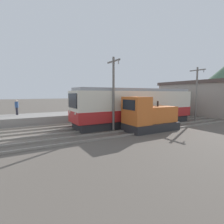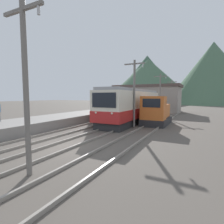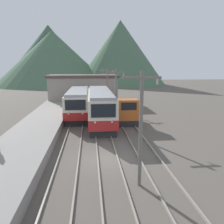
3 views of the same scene
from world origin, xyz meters
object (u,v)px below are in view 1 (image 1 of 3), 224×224
at_px(shunting_locomotive, 149,117).
at_px(catenary_mast_far, 196,92).
at_px(commuter_train_center, 137,108).
at_px(catenary_mast_mid, 114,91).
at_px(commuter_train_left, 145,106).
at_px(person_on_platform, 17,107).

relative_size(shunting_locomotive, catenary_mast_far, 0.77).
relative_size(commuter_train_center, catenary_mast_mid, 2.19).
bearing_deg(shunting_locomotive, commuter_train_center, 161.78).
height_order(commuter_train_left, shunting_locomotive, commuter_train_left).
height_order(commuter_train_left, commuter_train_center, commuter_train_center).
distance_m(commuter_train_left, shunting_locomotive, 7.40).
xyz_separation_m(commuter_train_left, catenary_mast_far, (4.31, 4.16, 1.83)).
bearing_deg(commuter_train_center, person_on_platform, -125.41).
bearing_deg(catenary_mast_mid, person_on_platform, -142.09).
distance_m(commuter_train_left, catenary_mast_far, 6.27).
bearing_deg(commuter_train_center, shunting_locomotive, -18.22).
bearing_deg(commuter_train_left, person_on_platform, -108.90).
xyz_separation_m(commuter_train_center, person_on_platform, (-7.77, -10.93, 0.04)).
bearing_deg(catenary_mast_far, catenary_mast_mid, -90.00).
distance_m(commuter_train_center, catenary_mast_far, 8.09).
xyz_separation_m(commuter_train_left, catenary_mast_mid, (4.31, -7.29, 1.83)).
xyz_separation_m(catenary_mast_far, person_on_platform, (-9.28, -18.69, -1.70)).
relative_size(commuter_train_center, person_on_platform, 8.23).
bearing_deg(person_on_platform, catenary_mast_mid, 37.91).
xyz_separation_m(commuter_train_center, catenary_mast_mid, (1.51, -3.71, 1.73)).
relative_size(commuter_train_left, catenary_mast_mid, 1.96).
bearing_deg(shunting_locomotive, commuter_train_left, 141.73).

